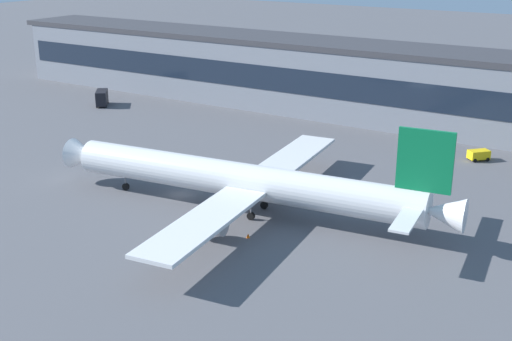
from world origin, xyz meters
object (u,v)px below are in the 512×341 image
(stair_truck, at_px, (102,97))
(traffic_cone_0, at_px, (248,236))
(baggage_tug, at_px, (478,154))
(airliner, at_px, (247,181))

(stair_truck, xyz_separation_m, traffic_cone_0, (69.27, -43.70, -1.67))
(baggage_tug, bearing_deg, airliner, -117.20)
(airliner, height_order, baggage_tug, airliner)
(airliner, distance_m, stair_truck, 74.02)
(traffic_cone_0, bearing_deg, airliner, 124.03)
(airliner, bearing_deg, stair_truck, 150.48)
(stair_truck, bearing_deg, baggage_tug, 3.58)
(baggage_tug, xyz_separation_m, traffic_cone_0, (-16.59, -49.07, -0.78))
(stair_truck, height_order, traffic_cone_0, stair_truck)
(baggage_tug, relative_size, stair_truck, 0.65)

